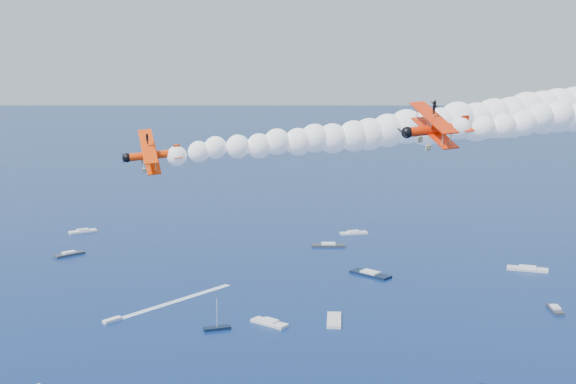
# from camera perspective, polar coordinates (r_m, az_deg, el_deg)

# --- Properties ---
(biplane_lead) EXTENTS (12.09, 13.32, 8.77)m
(biplane_lead) POSITION_cam_1_polar(r_m,az_deg,el_deg) (89.61, 10.99, 4.58)
(biplane_lead) COLOR red
(biplane_trail) EXTENTS (10.80, 11.89, 8.44)m
(biplane_trail) POSITION_cam_1_polar(r_m,az_deg,el_deg) (98.16, -10.01, 2.71)
(biplane_trail) COLOR #FA3A05
(smoke_trail_trail) EXTENTS (74.52, 61.69, 12.59)m
(smoke_trail_trail) POSITION_cam_1_polar(r_m,az_deg,el_deg) (106.37, 9.45, 4.79)
(smoke_trail_trail) COLOR white
(spectator_boats) EXTENTS (237.86, 190.35, 0.70)m
(spectator_boats) POSITION_cam_1_polar(r_m,az_deg,el_deg) (203.56, 6.99, -8.60)
(spectator_boats) COLOR #333744
(spectator_boats) RESTS_ON ground
(boat_wakes) EXTENTS (207.09, 60.09, 0.04)m
(boat_wakes) POSITION_cam_1_polar(r_m,az_deg,el_deg) (181.23, 17.34, -11.52)
(boat_wakes) COLOR white
(boat_wakes) RESTS_ON ground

